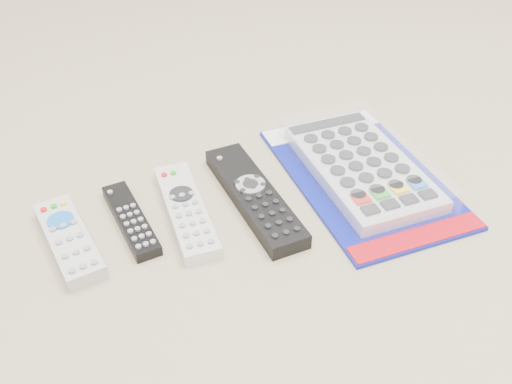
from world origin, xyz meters
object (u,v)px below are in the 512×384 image
remote_slim_black (131,220)px  remote_large_black (254,196)px  remote_small_grey (69,240)px  jumbo_remote_packaged (362,166)px  remote_silver_dvd (186,210)px

remote_slim_black → remote_large_black: 0.18m
remote_small_grey → jumbo_remote_packaged: (0.45, -0.06, 0.01)m
remote_slim_black → jumbo_remote_packaged: 0.36m
remote_slim_black → remote_small_grey: bearing=-177.1°
remote_small_grey → jumbo_remote_packaged: jumbo_remote_packaged is taller
remote_silver_dvd → remote_large_black: 0.10m
remote_slim_black → remote_large_black: (0.18, -0.04, 0.00)m
remote_large_black → jumbo_remote_packaged: (0.18, -0.02, 0.01)m
remote_large_black → jumbo_remote_packaged: size_ratio=0.67×
remote_slim_black → remote_silver_dvd: bearing=-14.7°
remote_small_grey → remote_silver_dvd: 0.17m
jumbo_remote_packaged → remote_large_black: bearing=-179.7°
remote_silver_dvd → remote_large_black: remote_large_black is taller
jumbo_remote_packaged → remote_slim_black: bearing=177.3°
remote_silver_dvd → jumbo_remote_packaged: jumbo_remote_packaged is taller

